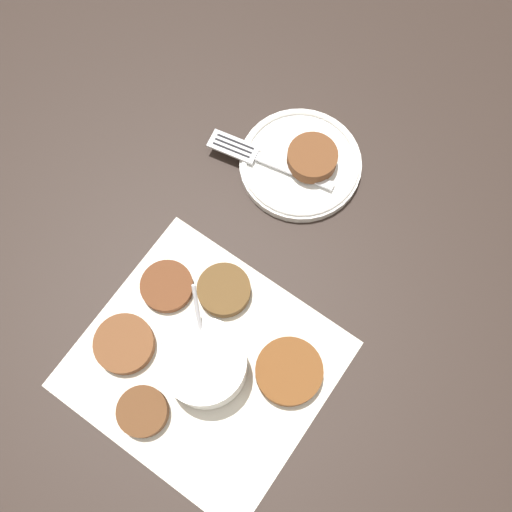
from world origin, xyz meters
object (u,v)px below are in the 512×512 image
Objects in this scene: sauce_bowl at (205,365)px; fritter_on_plate at (312,158)px; serving_plate at (303,164)px; fork at (257,156)px.

sauce_bowl is 0.31m from fritter_on_plate.
fork is at bearing 20.14° from serving_plate.
fritter_on_plate is at bearing -159.27° from fork.
serving_plate is 0.93× the size of fork.
fork is at bearing 20.73° from fritter_on_plate.
serving_plate is at bearing 24.07° from fritter_on_plate.
fork is (0.07, -0.29, -0.01)m from sauce_bowl.
sauce_bowl is 0.30m from fork.
fork is at bearing -76.38° from sauce_bowl.
fritter_on_plate is at bearing -155.93° from serving_plate.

